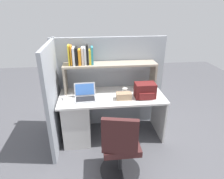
{
  "coord_description": "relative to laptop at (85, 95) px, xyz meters",
  "views": [
    {
      "loc": [
        -0.3,
        -2.7,
        2.04
      ],
      "look_at": [
        0.0,
        -0.05,
        0.85
      ],
      "focal_mm": 31.55,
      "sensor_mm": 36.0,
      "label": 1
    }
  ],
  "objects": [
    {
      "name": "ground_plane",
      "position": [
        0.4,
        0.07,
        -0.78
      ],
      "size": [
        8.0,
        8.0,
        0.0
      ],
      "primitive_type": "plane",
      "color": "#4C4C51"
    },
    {
      "name": "desk",
      "position": [
        0.01,
        0.07,
        -0.38
      ],
      "size": [
        1.6,
        0.7,
        0.73
      ],
      "color": "silver",
      "rests_on": "ground_plane"
    },
    {
      "name": "cubicle_partition_rear",
      "position": [
        0.4,
        0.45,
        -0.01
      ],
      "size": [
        1.84,
        0.05,
        1.55
      ],
      "primitive_type": "cube",
      "color": "gray",
      "rests_on": "ground_plane"
    },
    {
      "name": "cubicle_partition_left",
      "position": [
        -0.45,
        0.02,
        -0.01
      ],
      "size": [
        0.05,
        1.06,
        1.55
      ],
      "primitive_type": "cube",
      "color": "gray",
      "rests_on": "ground_plane"
    },
    {
      "name": "overhead_hutch",
      "position": [
        0.4,
        0.27,
        0.3
      ],
      "size": [
        1.44,
        0.28,
        0.45
      ],
      "color": "gray",
      "rests_on": "desk"
    },
    {
      "name": "reference_books_on_shelf",
      "position": [
        -0.04,
        0.26,
        0.53
      ],
      "size": [
        0.37,
        0.19,
        0.29
      ],
      "color": "yellow",
      "rests_on": "overhead_hutch"
    },
    {
      "name": "laptop",
      "position": [
        0.0,
        0.0,
        0.0
      ],
      "size": [
        0.32,
        0.27,
        0.22
      ],
      "color": "#B7BABF",
      "rests_on": "desk"
    },
    {
      "name": "backpack",
      "position": [
        0.89,
        -0.05,
        0.06
      ],
      "size": [
        0.3,
        0.22,
        0.22
      ],
      "color": "#591919",
      "rests_on": "desk"
    },
    {
      "name": "computer_mouse",
      "position": [
        -0.3,
        0.02,
        -0.03
      ],
      "size": [
        0.08,
        0.11,
        0.03
      ],
      "primitive_type": "cube",
      "rotation": [
        0.0,
        0.0,
        0.22
      ],
      "color": "silver",
      "rests_on": "desk"
    },
    {
      "name": "paper_cup",
      "position": [
        0.61,
        0.06,
        0.0
      ],
      "size": [
        0.08,
        0.08,
        0.11
      ],
      "primitive_type": "cylinder",
      "color": "white",
      "rests_on": "desk"
    },
    {
      "name": "tissue_box",
      "position": [
        0.56,
        -0.08,
        -0.0
      ],
      "size": [
        0.22,
        0.12,
        0.1
      ],
      "primitive_type": "cube",
      "rotation": [
        0.0,
        0.0,
        -0.01
      ],
      "color": "#9E7F60",
      "rests_on": "desk"
    },
    {
      "name": "office_chair",
      "position": [
        0.41,
        -0.79,
        -0.39
      ],
      "size": [
        0.52,
        0.53,
        0.93
      ],
      "rotation": [
        0.0,
        0.0,
        2.93
      ],
      "color": "black",
      "rests_on": "ground_plane"
    }
  ]
}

